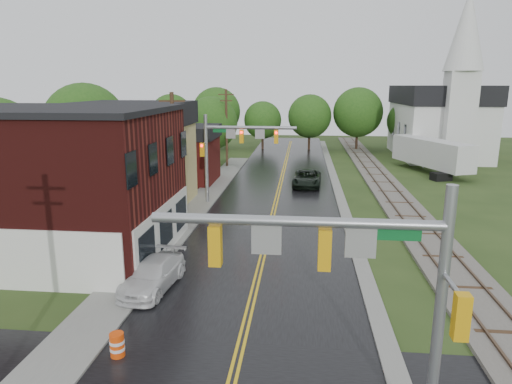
% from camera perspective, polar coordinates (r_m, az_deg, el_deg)
% --- Properties ---
extents(main_road, '(10.00, 90.00, 0.02)m').
position_cam_1_polar(main_road, '(39.91, 2.70, -0.49)').
color(main_road, black).
rests_on(main_road, ground).
extents(curb_right, '(0.80, 70.00, 0.12)m').
position_cam_1_polar(curb_right, '(44.85, 9.97, 0.86)').
color(curb_right, gray).
rests_on(curb_right, ground).
extents(sidewalk_left, '(2.40, 50.00, 0.12)m').
position_cam_1_polar(sidewalk_left, '(36.00, -7.67, -2.12)').
color(sidewalk_left, gray).
rests_on(sidewalk_left, ground).
extents(brick_building, '(14.30, 10.30, 8.30)m').
position_cam_1_polar(brick_building, '(28.36, -25.23, 1.18)').
color(brick_building, '#43100E').
rests_on(brick_building, ground).
extents(yellow_house, '(8.00, 7.00, 6.40)m').
position_cam_1_polar(yellow_house, '(37.64, -14.60, 3.24)').
color(yellow_house, tan).
rests_on(yellow_house, ground).
extents(darkred_building, '(7.00, 6.00, 4.40)m').
position_cam_1_polar(darkred_building, '(45.95, -9.48, 3.96)').
color(darkred_building, '#3F0F0C').
rests_on(darkred_building, ground).
extents(church, '(10.40, 18.40, 20.00)m').
position_cam_1_polar(church, '(65.06, 22.15, 9.08)').
color(church, silver).
rests_on(church, ground).
extents(railroad, '(3.20, 80.00, 0.30)m').
position_cam_1_polar(railroad, '(45.39, 15.78, 0.84)').
color(railroad, '#59544C').
rests_on(railroad, ground).
extents(traffic_signal_near, '(7.34, 0.30, 7.20)m').
position_cam_1_polar(traffic_signal_near, '(11.70, 12.22, -9.62)').
color(traffic_signal_near, gray).
rests_on(traffic_signal_near, ground).
extents(traffic_signal_far, '(7.34, 0.43, 7.20)m').
position_cam_1_polar(traffic_signal_far, '(36.43, -2.98, 6.15)').
color(traffic_signal_far, gray).
rests_on(traffic_signal_far, ground).
extents(utility_pole_b, '(1.80, 0.28, 9.00)m').
position_cam_1_polar(utility_pole_b, '(32.34, -10.20, 4.60)').
color(utility_pole_b, '#382616').
rests_on(utility_pole_b, ground).
extents(utility_pole_c, '(1.80, 0.28, 9.00)m').
position_cam_1_polar(utility_pole_c, '(53.68, -3.71, 8.14)').
color(utility_pole_c, '#382616').
rests_on(utility_pole_c, ground).
extents(tree_left_b, '(7.60, 7.60, 9.69)m').
position_cam_1_polar(tree_left_b, '(45.42, -20.38, 7.69)').
color(tree_left_b, black).
rests_on(tree_left_b, ground).
extents(tree_left_c, '(6.00, 6.00, 7.65)m').
position_cam_1_polar(tree_left_c, '(51.41, -12.31, 7.41)').
color(tree_left_c, black).
rests_on(tree_left_c, ground).
extents(tree_left_e, '(6.40, 6.40, 8.16)m').
position_cam_1_polar(tree_left_e, '(55.90, -5.48, 8.40)').
color(tree_left_e, black).
rests_on(tree_left_e, ground).
extents(suv_dark, '(2.86, 5.65, 1.53)m').
position_cam_1_polar(suv_dark, '(43.75, 6.39, 1.69)').
color(suv_dark, black).
rests_on(suv_dark, ground).
extents(pickup_white, '(2.44, 4.92, 1.37)m').
position_cam_1_polar(pickup_white, '(22.47, -12.75, -10.08)').
color(pickup_white, silver).
rests_on(pickup_white, ground).
extents(semi_trailer, '(6.45, 11.56, 3.66)m').
position_cam_1_polar(semi_trailer, '(53.69, 21.07, 4.57)').
color(semi_trailer, black).
rests_on(semi_trailer, ground).
extents(construction_barrel, '(0.63, 0.63, 0.90)m').
position_cam_1_polar(construction_barrel, '(17.77, -16.96, -17.82)').
color(construction_barrel, '#E6430A').
rests_on(construction_barrel, ground).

